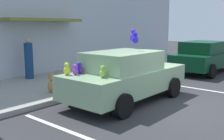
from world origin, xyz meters
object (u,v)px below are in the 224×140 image
object	(u,v)px
parked_sedan_behind	(204,57)
teddy_bear_on_sidewalk	(52,84)
pedestrian_near_shopfront	(29,60)
plush_covered_car	(126,76)

from	to	relation	value
parked_sedan_behind	teddy_bear_on_sidewalk	xyz separation A→B (m)	(-7.74, 1.94, -0.35)
teddy_bear_on_sidewalk	parked_sedan_behind	bearing A→B (deg)	-14.08
teddy_bear_on_sidewalk	pedestrian_near_shopfront	bearing A→B (deg)	72.24
plush_covered_car	parked_sedan_behind	world-z (taller)	plush_covered_car
parked_sedan_behind	pedestrian_near_shopfront	xyz separation A→B (m)	(-6.90, 4.56, 0.13)
pedestrian_near_shopfront	teddy_bear_on_sidewalk	bearing A→B (deg)	-107.76
parked_sedan_behind	teddy_bear_on_sidewalk	distance (m)	7.98
plush_covered_car	pedestrian_near_shopfront	xyz separation A→B (m)	(-0.33, 4.72, 0.12)
plush_covered_car	teddy_bear_on_sidewalk	bearing A→B (deg)	119.09
plush_covered_car	pedestrian_near_shopfront	distance (m)	4.73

